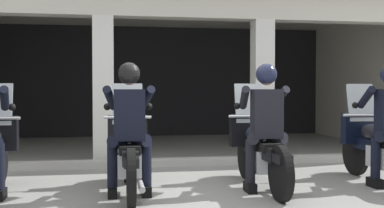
{
  "coord_description": "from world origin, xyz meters",
  "views": [
    {
      "loc": [
        -1.02,
        -5.7,
        1.27
      ],
      "look_at": [
        0.0,
        0.43,
        1.08
      ],
      "focal_mm": 44.27,
      "sensor_mm": 36.0,
      "label": 1
    }
  ],
  "objects_px": {
    "police_officer_center_left": "(129,117)",
    "motorcycle_center_right": "(259,149)",
    "motorcycle_far_right": "(377,146)",
    "police_officer_center_right": "(266,116)",
    "motorcycle_center_left": "(129,151)"
  },
  "relations": [
    {
      "from": "police_officer_center_left",
      "to": "motorcycle_center_right",
      "type": "distance_m",
      "value": 1.75
    },
    {
      "from": "police_officer_center_left",
      "to": "motorcycle_center_right",
      "type": "height_order",
      "value": "police_officer_center_left"
    },
    {
      "from": "motorcycle_center_left",
      "to": "police_officer_center_left",
      "type": "distance_m",
      "value": 0.52
    },
    {
      "from": "motorcycle_center_left",
      "to": "motorcycle_far_right",
      "type": "bearing_deg",
      "value": -10.63
    },
    {
      "from": "motorcycle_center_left",
      "to": "motorcycle_center_right",
      "type": "distance_m",
      "value": 1.67
    },
    {
      "from": "police_officer_center_left",
      "to": "motorcycle_far_right",
      "type": "height_order",
      "value": "police_officer_center_left"
    },
    {
      "from": "police_officer_center_left",
      "to": "motorcycle_far_right",
      "type": "bearing_deg",
      "value": -5.79
    },
    {
      "from": "motorcycle_center_left",
      "to": "police_officer_center_right",
      "type": "relative_size",
      "value": 1.29
    },
    {
      "from": "motorcycle_center_left",
      "to": "motorcycle_far_right",
      "type": "xyz_separation_m",
      "value": [
        3.35,
        -0.0,
        0.0
      ]
    },
    {
      "from": "motorcycle_center_left",
      "to": "motorcycle_far_right",
      "type": "distance_m",
      "value": 3.35
    },
    {
      "from": "motorcycle_center_right",
      "to": "police_officer_center_right",
      "type": "relative_size",
      "value": 1.29
    },
    {
      "from": "motorcycle_center_right",
      "to": "police_officer_center_right",
      "type": "height_order",
      "value": "police_officer_center_right"
    },
    {
      "from": "police_officer_center_left",
      "to": "motorcycle_center_right",
      "type": "xyz_separation_m",
      "value": [
        1.68,
        0.27,
        -0.44
      ]
    },
    {
      "from": "motorcycle_far_right",
      "to": "motorcycle_center_right",
      "type": "bearing_deg",
      "value": 163.96
    },
    {
      "from": "police_officer_center_right",
      "to": "motorcycle_far_right",
      "type": "distance_m",
      "value": 1.76
    }
  ]
}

